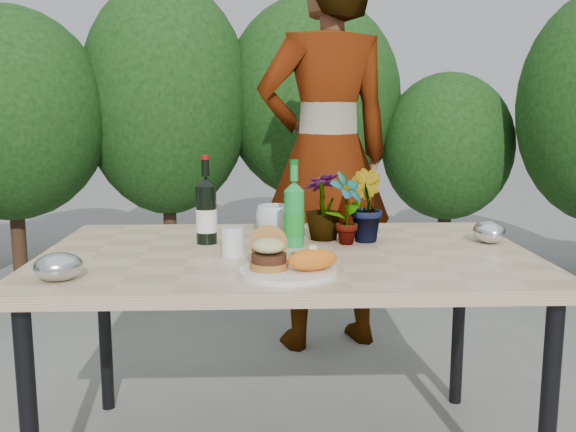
{
  "coord_description": "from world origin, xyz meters",
  "views": [
    {
      "loc": [
        -0.07,
        -2.07,
        1.22
      ],
      "look_at": [
        0.0,
        -0.08,
        0.88
      ],
      "focal_mm": 40.0,
      "sensor_mm": 36.0,
      "label": 1
    }
  ],
  "objects_px": {
    "person": "(327,155)",
    "wine_bottle": "(206,211)",
    "dinner_plate": "(288,271)",
    "patio_table": "(287,267)"
  },
  "relations": [
    {
      "from": "wine_bottle",
      "to": "person",
      "type": "relative_size",
      "value": 0.16
    },
    {
      "from": "patio_table",
      "to": "wine_bottle",
      "type": "bearing_deg",
      "value": 154.91
    },
    {
      "from": "wine_bottle",
      "to": "person",
      "type": "xyz_separation_m",
      "value": [
        0.51,
        1.0,
        0.12
      ]
    },
    {
      "from": "wine_bottle",
      "to": "patio_table",
      "type": "bearing_deg",
      "value": -13.78
    },
    {
      "from": "person",
      "to": "wine_bottle",
      "type": "bearing_deg",
      "value": 45.71
    },
    {
      "from": "dinner_plate",
      "to": "person",
      "type": "relative_size",
      "value": 0.14
    },
    {
      "from": "patio_table",
      "to": "dinner_plate",
      "type": "xyz_separation_m",
      "value": [
        -0.01,
        -0.3,
        0.06
      ]
    },
    {
      "from": "patio_table",
      "to": "person",
      "type": "height_order",
      "value": "person"
    },
    {
      "from": "dinner_plate",
      "to": "person",
      "type": "height_order",
      "value": "person"
    },
    {
      "from": "patio_table",
      "to": "dinner_plate",
      "type": "height_order",
      "value": "dinner_plate"
    }
  ]
}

